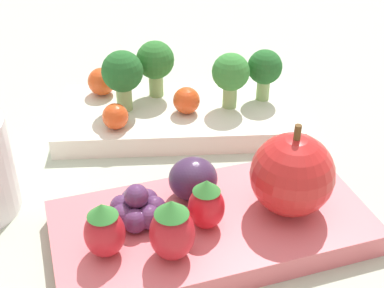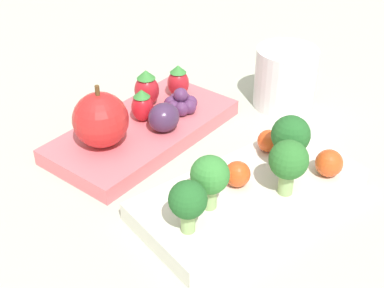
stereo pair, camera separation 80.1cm
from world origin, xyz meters
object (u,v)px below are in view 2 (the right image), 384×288
Objects in this scene: cherry_tomato_0 at (235,176)px; apple at (101,120)px; bento_box_fruit at (144,131)px; broccoli_floret_3 at (188,201)px; strawberry_0 at (147,88)px; strawberry_2 at (178,81)px; broccoli_floret_2 at (288,162)px; broccoli_floret_0 at (210,177)px; drinking_cup at (285,78)px; cherry_tomato_2 at (268,141)px; cherry_tomato_1 at (329,163)px; plum at (164,117)px; bento_box_savoury at (249,194)px; grape_cluster at (181,103)px; broccoli_floret_1 at (291,137)px; strawberry_1 at (142,106)px.

apple is (0.05, -0.15, 0.02)m from cherry_tomato_0.
bento_box_fruit is 0.19m from broccoli_floret_3.
strawberry_2 is at bearing 167.24° from strawberry_0.
broccoli_floret_2 reaches higher than bento_box_fruit.
drinking_cup reaches higher than broccoli_floret_0.
broccoli_floret_0 is 0.11m from cherry_tomato_2.
plum is (0.06, -0.18, 0.00)m from cherry_tomato_1.
bento_box_savoury is at bearing 67.89° from strawberry_2.
grape_cluster is (0.02, -0.19, -0.00)m from cherry_tomato_1.
strawberry_2 is at bearing -143.77° from plum.
strawberry_0 is at bearing -80.51° from cherry_tomato_2.
apple reaches higher than cherry_tomato_0.
bento_box_savoury is 0.08m from cherry_tomato_1.
bento_box_fruit is 0.06m from grape_cluster.
apple reaches higher than broccoli_floret_0.
plum is (0.07, 0.05, -0.00)m from strawberry_2.
broccoli_floret_3 is 1.24× the size of strawberry_2.
apple is (0.12, -0.13, 0.02)m from cherry_tomato_2.
bento_box_savoury and bento_box_fruit have the same top height.
broccoli_floret_1 is 0.20m from strawberry_0.
grape_cluster is at bearing -84.63° from cherry_tomato_1.
bento_box_savoury is 4.66× the size of broccoli_floret_3.
broccoli_floret_0 reaches higher than bento_box_fruit.
drinking_cup is at bearing -151.07° from bento_box_savoury.
plum reaches higher than bento_box_fruit.
strawberry_1 is (-0.05, -0.16, -0.02)m from broccoli_floret_0.
apple is at bearing -20.57° from plum.
cherry_tomato_0 is at bearing 85.93° from bento_box_fruit.
strawberry_1 is at bearing -91.69° from bento_box_savoury.
broccoli_floret_0 is at bearing 71.31° from strawberry_1.
broccoli_floret_1 is 0.20m from apple.
bento_box_savoury is 6.56× the size of plum.
drinking_cup is at bearing 140.38° from strawberry_2.
strawberry_1 reaches higher than plum.
plum is at bearing -87.12° from broccoli_floret_2.
bento_box_savoury is 4.05× the size of broccoli_floret_1.
cherry_tomato_2 is at bearing 99.49° from strawberry_0.
plum is at bearing 95.72° from strawberry_1.
cherry_tomato_0 is 0.16m from apple.
cherry_tomato_0 is (-0.04, -0.00, -0.02)m from broccoli_floret_0.
drinking_cup is (-0.18, -0.10, 0.03)m from bento_box_savoury.
cherry_tomato_1 is (-0.07, 0.20, 0.02)m from bento_box_fruit.
plum is (0.01, -0.16, -0.02)m from broccoli_floret_2.
strawberry_2 is 0.04m from grape_cluster.
broccoli_floret_2 is at bearing 52.67° from cherry_tomato_2.
cherry_tomato_2 is at bearing -106.97° from broccoli_floret_1.
broccoli_floret_0 reaches higher than cherry_tomato_2.
cherry_tomato_2 is 0.34× the size of apple.
drinking_cup is at bearing -127.82° from cherry_tomato_1.
plum reaches higher than cherry_tomato_2.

